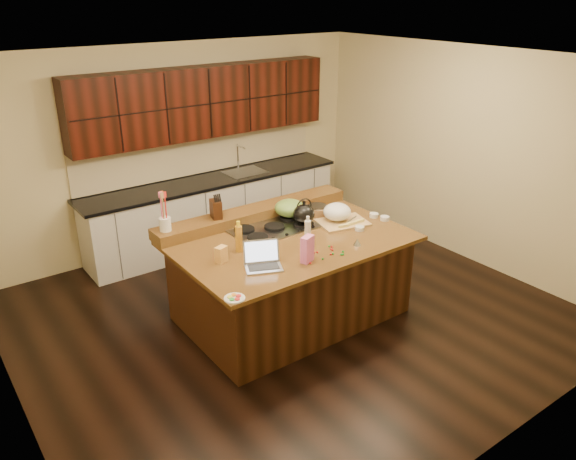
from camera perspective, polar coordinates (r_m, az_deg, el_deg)
room at (r=5.66m, az=0.30°, el=3.09°), size 5.52×5.02×2.72m
island at (r=6.03m, az=0.28°, el=-4.83°), size 2.40×1.60×0.92m
back_ledge at (r=6.34m, az=-3.47°, el=1.72°), size 2.40×0.30×0.12m
cooktop at (r=6.04m, az=-1.40°, el=0.20°), size 0.92×0.52×0.05m
back_counter at (r=7.72m, az=-7.78°, el=5.61°), size 3.70×0.66×2.40m
kettle at (r=6.06m, az=1.62°, el=1.64°), size 0.27×0.27×0.21m
green_bowl at (r=6.26m, az=0.17°, el=2.25°), size 0.35×0.35×0.19m
laptop at (r=5.24m, az=-2.61°, el=-3.05°), size 0.42×0.38×0.24m
oil_bottle at (r=5.52m, az=-5.01°, el=-0.89°), size 0.09×0.09×0.27m
vinegar_bottle at (r=5.67m, az=2.01°, el=-0.24°), size 0.08×0.08×0.25m
wooden_tray at (r=6.22m, az=5.14°, el=1.61°), size 0.60×0.50×0.22m
ramekin_a at (r=6.07m, az=7.29°, el=0.17°), size 0.12×0.12×0.04m
ramekin_b at (r=6.37m, az=9.81°, el=1.19°), size 0.10×0.10×0.04m
ramekin_c at (r=6.44m, az=8.72°, el=1.50°), size 0.10×0.10×0.04m
strainer_bowl at (r=6.44m, az=2.98°, el=1.97°), size 0.25×0.25×0.09m
kitchen_timer at (r=5.71m, az=7.04°, el=-1.21°), size 0.09×0.09×0.07m
pink_bag at (r=5.30m, az=1.97°, el=-1.94°), size 0.16×0.12×0.26m
candy_plate at (r=4.75m, az=-5.45°, el=-6.92°), size 0.23×0.23×0.01m
package_box at (r=5.35m, az=-6.80°, el=-2.46°), size 0.13×0.11×0.15m
utensil_crock at (r=5.83m, az=-12.37°, el=0.58°), size 0.13×0.13×0.14m
knife_block at (r=6.05m, az=-7.34°, el=2.12°), size 0.14×0.18×0.20m
gumdrop_0 at (r=5.58m, az=4.55°, el=-2.02°), size 0.02×0.02×0.02m
gumdrop_1 at (r=5.55m, az=5.61°, el=-2.19°), size 0.02×0.02×0.02m
gumdrop_2 at (r=5.64m, az=4.45°, el=-1.71°), size 0.02×0.02×0.02m
gumdrop_3 at (r=5.49m, az=5.62°, el=-2.47°), size 0.02×0.02×0.02m
gumdrop_4 at (r=5.59m, az=4.40°, el=-1.95°), size 0.02×0.02×0.02m
gumdrop_5 at (r=5.65m, az=4.20°, el=-1.65°), size 0.02×0.02×0.02m
gumdrop_6 at (r=5.52m, az=3.00°, el=-2.27°), size 0.02×0.02×0.02m
gumdrop_7 at (r=5.49m, az=5.45°, el=-2.49°), size 0.02×0.02×0.02m
gumdrop_8 at (r=5.51m, az=2.68°, el=-2.30°), size 0.02×0.02×0.02m
gumdrop_9 at (r=5.39m, az=3.54°, el=-2.94°), size 0.02×0.02×0.02m
gumdrop_10 at (r=5.30m, az=2.30°, el=-3.38°), size 0.02×0.02×0.02m
gumdrop_11 at (r=5.50m, az=4.58°, el=-2.40°), size 0.02×0.02×0.02m
gumdrop_12 at (r=5.49m, az=4.37°, el=-2.47°), size 0.02×0.02×0.02m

